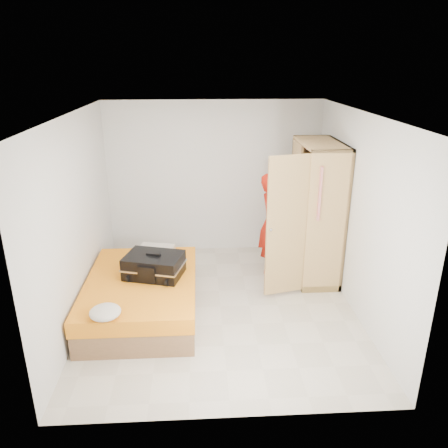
{
  "coord_description": "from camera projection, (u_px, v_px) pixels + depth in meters",
  "views": [
    {
      "loc": [
        -0.26,
        -5.23,
        3.2
      ],
      "look_at": [
        0.08,
        0.58,
        1.0
      ],
      "focal_mm": 35.0,
      "sensor_mm": 36.0,
      "label": 1
    }
  ],
  "objects": [
    {
      "name": "person",
      "position": [
        272.0,
        223.0,
        6.82
      ],
      "size": [
        0.48,
        0.64,
        1.6
      ],
      "primitive_type": "imported",
      "rotation": [
        0.0,
        0.0,
        1.38
      ],
      "color": "red",
      "rests_on": "ground"
    },
    {
      "name": "wardrobe",
      "position": [
        314.0,
        216.0,
        6.55
      ],
      "size": [
        1.16,
        1.32,
        2.1
      ],
      "color": "tan",
      "rests_on": "ground"
    },
    {
      "name": "room",
      "position": [
        220.0,
        218.0,
        5.57
      ],
      "size": [
        4.0,
        4.02,
        2.6
      ],
      "color": "beige",
      "rests_on": "ground"
    },
    {
      "name": "suitcase",
      "position": [
        154.0,
        265.0,
        5.77
      ],
      "size": [
        0.86,
        0.72,
        0.32
      ],
      "rotation": [
        0.0,
        0.0,
        -0.27
      ],
      "color": "black",
      "rests_on": "bed"
    },
    {
      "name": "round_cushion",
      "position": [
        105.0,
        312.0,
        4.85
      ],
      "size": [
        0.35,
        0.35,
        0.13
      ],
      "primitive_type": "ellipsoid",
      "color": "beige",
      "rests_on": "bed"
    },
    {
      "name": "bed",
      "position": [
        142.0,
        295.0,
        5.82
      ],
      "size": [
        1.42,
        2.02,
        0.5
      ],
      "color": "#8D6340",
      "rests_on": "ground"
    },
    {
      "name": "pillow",
      "position": [
        157.0,
        249.0,
        6.51
      ],
      "size": [
        0.54,
        0.35,
        0.09
      ],
      "primitive_type": "cube",
      "rotation": [
        0.0,
        0.0,
        -0.2
      ],
      "color": "beige",
      "rests_on": "bed"
    }
  ]
}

